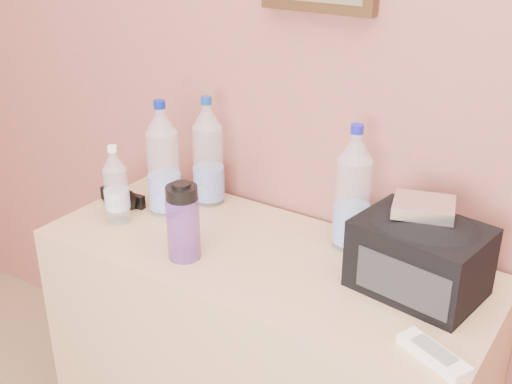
# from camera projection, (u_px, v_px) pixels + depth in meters

# --- Properties ---
(dresser) EXTENTS (1.15, 0.48, 0.72)m
(dresser) POSITION_uv_depth(u_px,v_px,m) (262.00, 368.00, 1.75)
(dresser) COLOR tan
(dresser) RESTS_ON ground
(pet_large_a) EXTENTS (0.09, 0.09, 0.32)m
(pet_large_a) POSITION_uv_depth(u_px,v_px,m) (163.00, 164.00, 1.76)
(pet_large_a) COLOR silver
(pet_large_a) RESTS_ON dresser
(pet_large_b) EXTENTS (0.09, 0.09, 0.32)m
(pet_large_b) POSITION_uv_depth(u_px,v_px,m) (208.00, 157.00, 1.81)
(pet_large_b) COLOR #CCE3FE
(pet_large_b) RESTS_ON dresser
(pet_large_c) EXTENTS (0.09, 0.09, 0.32)m
(pet_large_c) POSITION_uv_depth(u_px,v_px,m) (353.00, 194.00, 1.58)
(pet_large_c) COLOR silver
(pet_large_c) RESTS_ON dresser
(pet_small) EXTENTS (0.06, 0.06, 0.22)m
(pet_small) POSITION_uv_depth(u_px,v_px,m) (116.00, 189.00, 1.72)
(pet_small) COLOR #AFC0D3
(pet_small) RESTS_ON dresser
(nalgene_bottle) EXTENTS (0.08, 0.08, 0.20)m
(nalgene_bottle) POSITION_uv_depth(u_px,v_px,m) (183.00, 221.00, 1.54)
(nalgene_bottle) COLOR #5F2D94
(nalgene_bottle) RESTS_ON dresser
(sunglasses) EXTENTS (0.16, 0.07, 0.04)m
(sunglasses) POSITION_uv_depth(u_px,v_px,m) (123.00, 198.00, 1.85)
(sunglasses) COLOR black
(sunglasses) RESTS_ON dresser
(ac_remote) EXTENTS (0.16, 0.11, 0.02)m
(ac_remote) POSITION_uv_depth(u_px,v_px,m) (433.00, 355.00, 1.23)
(ac_remote) COLOR silver
(ac_remote) RESTS_ON dresser
(toiletry_bag) EXTENTS (0.30, 0.23, 0.19)m
(toiletry_bag) POSITION_uv_depth(u_px,v_px,m) (420.00, 254.00, 1.41)
(toiletry_bag) COLOR black
(toiletry_bag) RESTS_ON dresser
(foil_packet) EXTENTS (0.15, 0.14, 0.03)m
(foil_packet) POSITION_uv_depth(u_px,v_px,m) (424.00, 207.00, 1.38)
(foil_packet) COLOR silver
(foil_packet) RESTS_ON toiletry_bag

